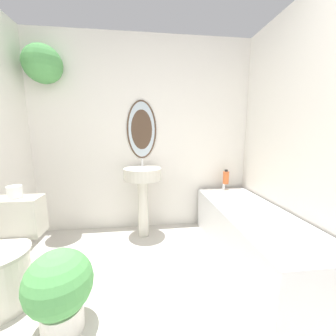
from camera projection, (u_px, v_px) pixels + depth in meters
name	position (u px, v px, depth m)	size (l,w,h in m)	color
wall_back	(132.00, 127.00, 2.56)	(2.80, 0.40, 2.40)	silver
wall_right	(320.00, 138.00, 1.62)	(0.06, 2.43, 2.40)	silver
toilet	(4.00, 261.00, 1.52)	(0.44, 0.63, 0.72)	beige
pedestal_sink	(143.00, 184.00, 2.42)	(0.44, 0.44, 0.94)	beige
bathtub	(252.00, 235.00, 2.00)	(0.62, 1.68, 0.58)	silver
shampoo_bottle	(226.00, 177.00, 2.69)	(0.08, 0.08, 0.19)	#DB6633
potted_plant	(60.00, 288.00, 1.26)	(0.40, 0.40, 0.54)	silver
toilet_paper_roll	(15.00, 192.00, 1.67)	(0.11, 0.11, 0.10)	white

